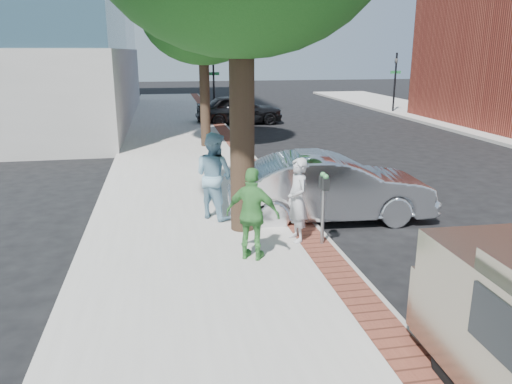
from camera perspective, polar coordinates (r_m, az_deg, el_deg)
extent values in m
plane|color=black|center=(9.46, 3.98, -8.65)|extent=(120.00, 120.00, 0.00)
cube|color=#9E9991|center=(16.78, -7.89, 2.47)|extent=(5.00, 60.00, 0.15)
cube|color=brown|center=(17.00, -0.47, 3.07)|extent=(0.60, 60.00, 0.01)
cube|color=gray|center=(17.08, 0.69, 2.85)|extent=(0.10, 60.00, 0.15)
cylinder|color=black|center=(30.54, -4.85, 12.01)|extent=(0.12, 0.12, 3.80)
imported|color=black|center=(30.49, -4.90, 14.07)|extent=(0.18, 0.15, 0.90)
cube|color=#1E7238|center=(30.51, -4.88, 13.32)|extent=(0.70, 0.03, 0.18)
cylinder|color=black|center=(33.76, 15.58, 11.86)|extent=(0.12, 0.12, 3.80)
imported|color=black|center=(33.72, 15.72, 13.73)|extent=(0.18, 0.15, 0.90)
cube|color=#1E7238|center=(33.73, 15.67, 13.05)|extent=(0.70, 0.03, 0.18)
cylinder|color=black|center=(10.46, -1.60, 7.24)|extent=(0.52, 0.52, 4.40)
cylinder|color=black|center=(20.47, -5.87, 10.61)|extent=(0.40, 0.40, 3.85)
ellipsoid|color=#144815|center=(20.44, -6.14, 19.71)|extent=(4.80, 4.80, 3.94)
cylinder|color=gray|center=(10.04, 7.64, -2.83)|extent=(0.07, 0.07, 1.15)
cube|color=#2D3030|center=(9.76, 7.95, 0.88)|extent=(0.12, 0.14, 0.24)
cube|color=#2D3030|center=(9.92, 7.63, 1.14)|extent=(0.12, 0.14, 0.24)
sphere|color=#3F8C4C|center=(9.72, 7.99, 1.73)|extent=(0.11, 0.11, 0.11)
sphere|color=#3F8C4C|center=(9.89, 7.66, 1.98)|extent=(0.11, 0.11, 0.11)
imported|color=#B1B2B7|center=(10.10, 4.75, -0.92)|extent=(0.49, 0.67, 1.72)
imported|color=#82B1C9|center=(11.50, -4.81, 1.89)|extent=(1.22, 1.23, 2.01)
imported|color=#449242|center=(9.16, -0.37, -2.56)|extent=(1.10, 0.86, 1.75)
imported|color=silver|center=(11.94, 8.43, 0.51)|extent=(4.91, 2.01, 1.58)
imported|color=black|center=(27.84, -1.93, 9.43)|extent=(4.79, 2.05, 1.61)
cube|color=gray|center=(7.23, 25.83, -11.72)|extent=(1.99, 1.01, 0.85)
cylinder|color=black|center=(6.59, 21.77, -18.32)|extent=(0.25, 0.68, 0.68)
cube|color=black|center=(7.44, 24.11, -7.76)|extent=(1.69, 0.07, 0.42)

